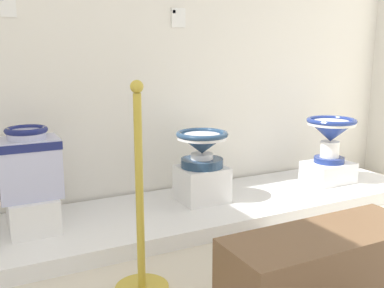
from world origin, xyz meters
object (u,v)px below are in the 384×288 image
at_px(plinth_block_pale_glazed, 328,172).
at_px(info_placard_first, 8,5).
at_px(info_placard_second, 178,17).
at_px(plinth_block_leftmost, 202,184).
at_px(antique_toilet_pale_glazed, 331,132).
at_px(plinth_block_broad_patterned, 33,213).
at_px(antique_toilet_broad_patterned, 29,161).
at_px(museum_bench, 325,272).
at_px(stanchion_post_near_left, 141,235).
at_px(antique_toilet_leftmost, 202,145).

bearing_deg(plinth_block_pale_glazed, info_placard_first, 169.18).
bearing_deg(info_placard_second, plinth_block_leftmost, -89.64).
xyz_separation_m(plinth_block_leftmost, plinth_block_pale_glazed, (1.21, -0.07, -0.04)).
relative_size(plinth_block_leftmost, antique_toilet_pale_glazed, 0.83).
distance_m(plinth_block_broad_patterned, info_placard_first, 1.35).
relative_size(antique_toilet_broad_patterned, plinth_block_leftmost, 1.28).
bearing_deg(plinth_block_broad_patterned, plinth_block_leftmost, 0.18).
height_order(plinth_block_leftmost, museum_bench, museum_bench).
relative_size(plinth_block_leftmost, plinth_block_pale_glazed, 0.88).
xyz_separation_m(antique_toilet_broad_patterned, info_placard_second, (1.21, 0.40, 0.93)).
bearing_deg(plinth_block_broad_patterned, stanchion_post_near_left, -63.68).
bearing_deg(info_placard_first, plinth_block_pale_glazed, -10.82).
height_order(plinth_block_broad_patterned, stanchion_post_near_left, stanchion_post_near_left).
height_order(plinth_block_leftmost, info_placard_first, info_placard_first).
xyz_separation_m(plinth_block_broad_patterned, antique_toilet_pale_glazed, (2.42, -0.07, 0.33)).
height_order(antique_toilet_leftmost, info_placard_second, info_placard_second).
distance_m(antique_toilet_leftmost, antique_toilet_pale_glazed, 1.21).
xyz_separation_m(antique_toilet_pale_glazed, museum_bench, (-1.31, -1.33, -0.35)).
bearing_deg(antique_toilet_leftmost, info_placard_first, 162.20).
distance_m(plinth_block_leftmost, stanchion_post_near_left, 1.16).
relative_size(plinth_block_pale_glazed, info_placard_second, 2.71).
distance_m(stanchion_post_near_left, museum_bench, 0.90).
bearing_deg(antique_toilet_pale_glazed, info_placard_first, 169.18).
relative_size(plinth_block_pale_glazed, museum_bench, 0.40).
bearing_deg(info_placard_second, antique_toilet_pale_glazed, -21.05).
relative_size(plinth_block_leftmost, info_placard_first, 2.41).
distance_m(plinth_block_broad_patterned, plinth_block_pale_glazed, 2.42).
distance_m(plinth_block_broad_patterned, museum_bench, 1.79).
relative_size(stanchion_post_near_left, museum_bench, 1.08).
distance_m(antique_toilet_pale_glazed, info_placard_first, 2.66).
height_order(plinth_block_broad_patterned, info_placard_second, info_placard_second).
relative_size(plinth_block_broad_patterned, info_placard_first, 2.55).
xyz_separation_m(antique_toilet_pale_glazed, info_placard_second, (-1.21, 0.47, 0.93)).
distance_m(antique_toilet_broad_patterned, plinth_block_leftmost, 1.25).
distance_m(plinth_block_leftmost, info_placard_first, 1.81).
height_order(antique_toilet_pale_glazed, info_placard_second, info_placard_second).
xyz_separation_m(info_placard_second, museum_bench, (-0.10, -1.79, -1.27)).
distance_m(antique_toilet_leftmost, info_placard_first, 1.61).
relative_size(antique_toilet_pale_glazed, info_placard_second, 2.84).
bearing_deg(stanchion_post_near_left, info_placard_first, 109.07).
xyz_separation_m(plinth_block_broad_patterned, plinth_block_leftmost, (1.22, 0.00, 0.02)).
bearing_deg(plinth_block_broad_patterned, antique_toilet_broad_patterned, 180.00).
bearing_deg(antique_toilet_pale_glazed, plinth_block_pale_glazed, 180.00).
distance_m(plinth_block_broad_patterned, antique_toilet_broad_patterned, 0.33).
bearing_deg(plinth_block_pale_glazed, antique_toilet_broad_patterned, 178.41).
bearing_deg(info_placard_first, plinth_block_leftmost, -17.80).
height_order(plinth_block_broad_patterned, plinth_block_leftmost, plinth_block_leftmost).
relative_size(antique_toilet_broad_patterned, info_placard_second, 3.03).
xyz_separation_m(plinth_block_leftmost, stanchion_post_near_left, (-0.80, -0.84, 0.07)).
xyz_separation_m(antique_toilet_broad_patterned, stanchion_post_near_left, (0.41, -0.84, -0.24)).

